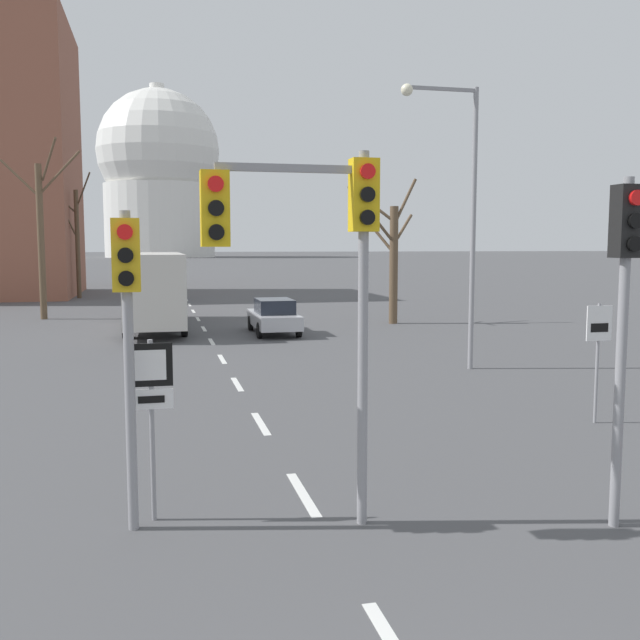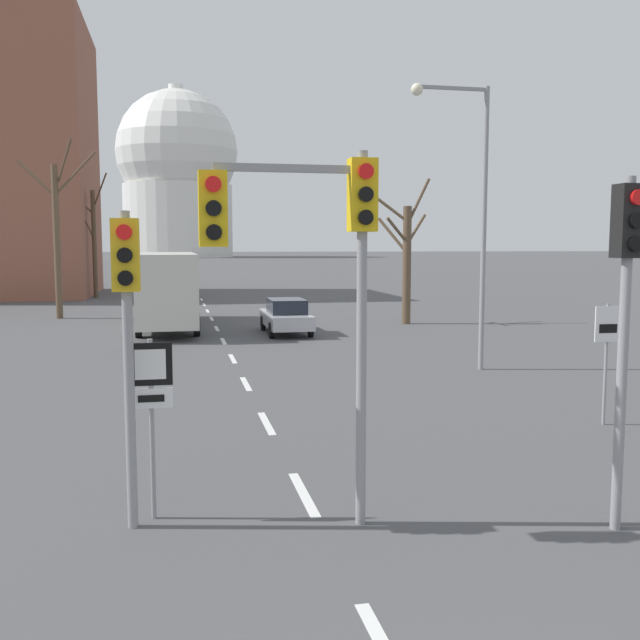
# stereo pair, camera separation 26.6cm
# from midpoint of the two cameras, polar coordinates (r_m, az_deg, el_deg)

# --- Properties ---
(lane_stripe_1) EXTENTS (0.16, 2.00, 0.01)m
(lane_stripe_1) POSITION_cam_midpoint_polar(r_m,az_deg,el_deg) (11.42, -2.07, -13.72)
(lane_stripe_1) COLOR silver
(lane_stripe_1) RESTS_ON ground_plane
(lane_stripe_2) EXTENTS (0.16, 2.00, 0.01)m
(lane_stripe_2) POSITION_cam_midpoint_polar(r_m,az_deg,el_deg) (15.67, -5.26, -8.25)
(lane_stripe_2) COLOR silver
(lane_stripe_2) RESTS_ON ground_plane
(lane_stripe_3) EXTENTS (0.16, 2.00, 0.01)m
(lane_stripe_3) POSITION_cam_midpoint_polar(r_m,az_deg,el_deg) (20.03, -7.03, -5.12)
(lane_stripe_3) COLOR silver
(lane_stripe_3) RESTS_ON ground_plane
(lane_stripe_4) EXTENTS (0.16, 2.00, 0.01)m
(lane_stripe_4) POSITION_cam_midpoint_polar(r_m,az_deg,el_deg) (24.44, -8.15, -3.11)
(lane_stripe_4) COLOR silver
(lane_stripe_4) RESTS_ON ground_plane
(lane_stripe_5) EXTENTS (0.16, 2.00, 0.01)m
(lane_stripe_5) POSITION_cam_midpoint_polar(r_m,az_deg,el_deg) (28.88, -8.93, -1.72)
(lane_stripe_5) COLOR silver
(lane_stripe_5) RESTS_ON ground_plane
(lane_stripe_6) EXTENTS (0.16, 2.00, 0.01)m
(lane_stripe_6) POSITION_cam_midpoint_polar(r_m,az_deg,el_deg) (33.34, -9.50, -0.70)
(lane_stripe_6) COLOR silver
(lane_stripe_6) RESTS_ON ground_plane
(lane_stripe_7) EXTENTS (0.16, 2.00, 0.01)m
(lane_stripe_7) POSITION_cam_midpoint_polar(r_m,az_deg,el_deg) (37.80, -9.94, 0.08)
(lane_stripe_7) COLOR silver
(lane_stripe_7) RESTS_ON ground_plane
(lane_stripe_8) EXTENTS (0.16, 2.00, 0.01)m
(lane_stripe_8) POSITION_cam_midpoint_polar(r_m,az_deg,el_deg) (42.28, -10.28, 0.70)
(lane_stripe_8) COLOR silver
(lane_stripe_8) RESTS_ON ground_plane
(lane_stripe_9) EXTENTS (0.16, 2.00, 0.01)m
(lane_stripe_9) POSITION_cam_midpoint_polar(r_m,az_deg,el_deg) (46.75, -10.56, 1.19)
(lane_stripe_9) COLOR silver
(lane_stripe_9) RESTS_ON ground_plane
(lane_stripe_10) EXTENTS (0.16, 2.00, 0.01)m
(lane_stripe_10) POSITION_cam_midpoint_polar(r_m,az_deg,el_deg) (51.24, -10.79, 1.60)
(lane_stripe_10) COLOR silver
(lane_stripe_10) RESTS_ON ground_plane
(traffic_signal_near_left) EXTENTS (0.36, 0.34, 4.31)m
(traffic_signal_near_left) POSITION_cam_midpoint_polar(r_m,az_deg,el_deg) (9.77, -15.90, 0.88)
(traffic_signal_near_left) COLOR gray
(traffic_signal_near_left) RESTS_ON ground_plane
(traffic_signal_near_right) EXTENTS (0.36, 0.34, 4.75)m
(traffic_signal_near_right) POSITION_cam_midpoint_polar(r_m,az_deg,el_deg) (10.27, 22.50, 2.56)
(traffic_signal_near_right) COLOR gray
(traffic_signal_near_right) RESTS_ON ground_plane
(traffic_signal_centre_tall) EXTENTS (2.33, 0.34, 5.10)m
(traffic_signal_centre_tall) POSITION_cam_midpoint_polar(r_m,az_deg,el_deg) (9.42, -1.32, 6.10)
(traffic_signal_centre_tall) COLOR gray
(traffic_signal_centre_tall) RESTS_ON ground_plane
(route_sign_post) EXTENTS (0.60, 0.08, 2.57)m
(route_sign_post) POSITION_cam_midpoint_polar(r_m,az_deg,el_deg) (10.21, -14.08, -6.07)
(route_sign_post) COLOR gray
(route_sign_post) RESTS_ON ground_plane
(speed_limit_sign) EXTENTS (0.60, 0.08, 2.62)m
(speed_limit_sign) POSITION_cam_midpoint_polar(r_m,az_deg,el_deg) (16.42, 20.94, -1.67)
(speed_limit_sign) COLOR gray
(speed_limit_sign) RESTS_ON ground_plane
(street_lamp_right) EXTENTS (2.47, 0.36, 8.58)m
(street_lamp_right) POSITION_cam_midpoint_polar(r_m,az_deg,el_deg) (22.36, 10.83, 9.55)
(street_lamp_right) COLOR gray
(street_lamp_right) RESTS_ON ground_plane
(sedan_near_left) EXTENTS (1.78, 4.07, 1.48)m
(sedan_near_left) POSITION_cam_midpoint_polar(r_m,az_deg,el_deg) (73.22, -14.57, 3.41)
(sedan_near_left) COLOR #2D4C33
(sedan_near_left) RESTS_ON ground_plane
(sedan_near_right) EXTENTS (1.92, 4.45, 1.60)m
(sedan_near_right) POSITION_cam_midpoint_polar(r_m,az_deg,el_deg) (51.05, -12.63, 2.46)
(sedan_near_right) COLOR slate
(sedan_near_right) RESTS_ON ground_plane
(sedan_mid_centre) EXTENTS (1.84, 4.51, 1.53)m
(sedan_mid_centre) POSITION_cam_midpoint_polar(r_m,az_deg,el_deg) (31.02, -3.95, 0.32)
(sedan_mid_centre) COLOR #B7B7BC
(sedan_mid_centre) RESTS_ON ground_plane
(sedan_far_left) EXTENTS (1.71, 4.03, 1.55)m
(sedan_far_left) POSITION_cam_midpoint_polar(r_m,az_deg,el_deg) (81.37, -13.36, 3.69)
(sedan_far_left) COLOR maroon
(sedan_far_left) RESTS_ON ground_plane
(city_bus) EXTENTS (2.66, 10.80, 3.48)m
(city_bus) POSITION_cam_midpoint_polar(r_m,az_deg,el_deg) (33.74, -13.35, 2.79)
(city_bus) COLOR beige
(city_bus) RESTS_ON ground_plane
(bare_tree_left_near) EXTENTS (4.11, 3.22, 9.05)m
(bare_tree_left_near) POSITION_cam_midpoint_polar(r_m,az_deg,el_deg) (39.70, -21.58, 6.45)
(bare_tree_left_near) COLOR brown
(bare_tree_left_near) RESTS_ON ground_plane
(bare_tree_right_near) EXTENTS (3.50, 1.77, 7.10)m
(bare_tree_right_near) POSITION_cam_midpoint_polar(r_m,az_deg,el_deg) (35.14, 5.61, 5.11)
(bare_tree_right_near) COLOR brown
(bare_tree_right_near) RESTS_ON ground_plane
(bare_tree_left_far) EXTENTS (3.28, 2.09, 8.92)m
(bare_tree_left_far) POSITION_cam_midpoint_polar(r_m,az_deg,el_deg) (54.58, -19.02, 6.13)
(bare_tree_left_far) COLOR brown
(bare_tree_left_far) RESTS_ON ground_plane
(capitol_dome) EXTENTS (37.84, 37.84, 53.45)m
(capitol_dome) POSITION_cam_midpoint_polar(r_m,az_deg,el_deg) (233.13, -12.80, 11.34)
(capitol_dome) COLOR silver
(capitol_dome) RESTS_ON ground_plane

